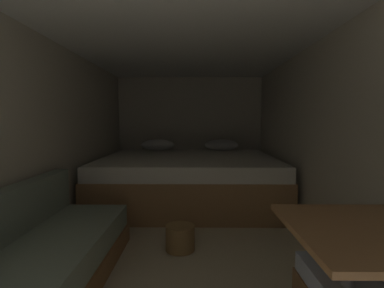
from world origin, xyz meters
The scene contains 8 objects.
ground_plane centered at (0.00, 2.06, 0.00)m, with size 7.27×7.27×0.00m, color beige.
wall_back centered at (0.00, 4.71, 0.98)m, with size 2.66×0.05×1.95m, color beige.
wall_left centered at (-1.31, 2.06, 0.98)m, with size 0.05×5.27×1.95m, color beige.
wall_right centered at (1.31, 2.06, 0.98)m, with size 0.05×5.27×1.95m, color beige.
ceiling_slab centered at (0.00, 2.06, 1.98)m, with size 2.66×5.27×0.05m, color white.
bed centered at (0.00, 3.64, 0.34)m, with size 2.44×2.04×0.86m.
dinette_table centered at (0.78, 0.58, 0.65)m, with size 0.61×0.64×0.77m.
wicker_basket centered at (-0.04, 2.05, 0.11)m, with size 0.27×0.27×0.23m.
Camera 1 is at (0.10, -0.50, 1.18)m, focal length 26.91 mm.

